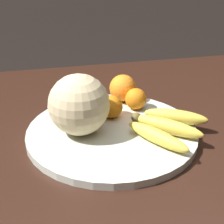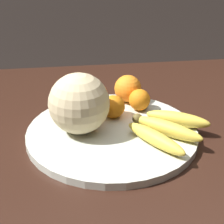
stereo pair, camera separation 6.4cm
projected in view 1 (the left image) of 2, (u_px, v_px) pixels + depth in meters
kitchen_table at (104, 169)px, 0.95m from camera, size 1.27×1.01×0.73m
fruit_bowl at (112, 133)px, 0.90m from camera, size 0.41×0.41×0.02m
melon at (79, 105)px, 0.86m from camera, size 0.14×0.14×0.14m
banana_bunch at (167, 126)px, 0.88m from camera, size 0.21×0.22×0.04m
orange_front_left at (91, 96)px, 0.99m from camera, size 0.07×0.07×0.07m
orange_front_right at (123, 88)px, 1.03m from camera, size 0.07×0.07×0.07m
orange_mid_center at (136, 99)px, 0.99m from camera, size 0.06×0.06×0.06m
orange_back_left at (111, 107)px, 0.95m from camera, size 0.06×0.06×0.06m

